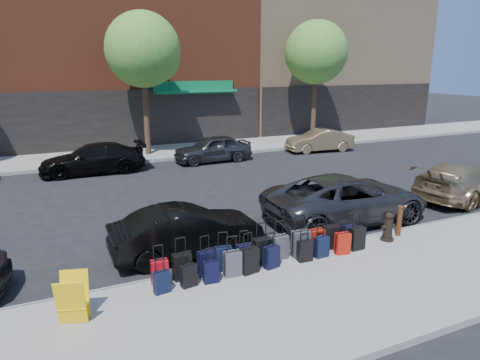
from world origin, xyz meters
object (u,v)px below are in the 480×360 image
car_near_3 (471,180)px  car_near_1 (187,231)px  car_near_2 (346,199)px  bollard (399,220)px  suitcase_front_5 (262,251)px  fire_hydrant (388,227)px  tree_center (146,52)px  car_far_3 (320,140)px  tree_right (318,54)px  car_far_1 (93,159)px  car_far_2 (213,149)px  display_rack (73,299)px

car_near_3 → car_near_1: bearing=84.2°
car_near_2 → bollard: bearing=-168.2°
car_near_1 → suitcase_front_5: bearing=-138.6°
suitcase_front_5 → fire_hydrant: 3.74m
tree_center → suitcase_front_5: bearing=-92.7°
car_near_1 → car_far_3: car_near_1 is taller
tree_center → car_near_2: bearing=-75.5°
car_near_1 → car_near_3: size_ratio=0.79×
tree_right → car_far_3: 5.65m
tree_center → car_far_1: tree_center is taller
tree_center → bollard: size_ratio=8.51×
car_far_2 → car_far_1: bearing=-91.1°
suitcase_front_5 → car_near_3: size_ratio=0.20×
suitcase_front_5 → car_near_3: (9.52, 1.88, 0.25)m
suitcase_front_5 → fire_hydrant: suitcase_front_5 is taller
display_rack → bollard: bearing=20.7°
car_far_3 → car_near_1: bearing=-40.6°
car_far_1 → tree_center: bearing=130.7°
car_near_1 → car_near_2: car_near_2 is taller
fire_hydrant → bollard: size_ratio=0.92×
suitcase_front_5 → car_far_3: (9.73, 11.66, 0.16)m
car_near_3 → car_far_2: bearing=25.0°
bollard → car_far_3: size_ratio=0.22×
fire_hydrant → display_rack: size_ratio=0.87×
car_near_1 → car_near_2: 5.28m
tree_center → car_near_2: (3.22, -12.45, -4.68)m
car_near_3 → tree_right: bearing=-15.3°
display_rack → car_near_3: size_ratio=0.18×
tree_center → suitcase_front_5: (-0.68, -14.30, -4.95)m
car_near_1 → car_far_2: size_ratio=0.99×
display_rack → car_near_3: bearing=26.8°
suitcase_front_5 → car_far_2: bearing=77.8°
suitcase_front_5 → display_rack: (-4.25, -0.69, 0.13)m
suitcase_front_5 → car_far_1: car_far_1 is taller
tree_center → display_rack: tree_center is taller
car_near_2 → car_far_2: size_ratio=1.34×
car_near_2 → car_far_1: car_near_2 is taller
suitcase_front_5 → car_near_2: car_near_2 is taller
fire_hydrant → car_near_1: car_near_1 is taller
car_far_2 → car_far_3: car_far_2 is taller
suitcase_front_5 → car_near_1: bearing=135.2°
suitcase_front_5 → car_far_1: 11.92m
bollard → car_far_2: size_ratio=0.22×
bollard → car_near_2: (-0.35, 1.88, 0.14)m
car_near_3 → car_near_2: bearing=82.5°
tree_right → car_far_1: size_ratio=1.58×
tree_right → car_near_3: bearing=-97.6°
car_near_1 → car_far_3: bearing=-48.0°
display_rack → tree_center: bearing=88.1°
car_far_1 → tree_right: bearing=102.3°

